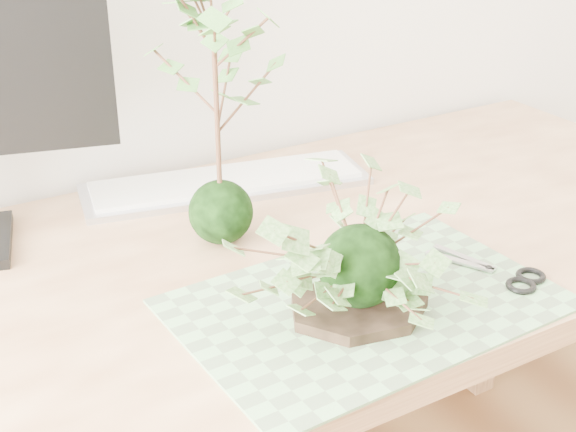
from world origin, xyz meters
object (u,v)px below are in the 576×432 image
at_px(desk, 286,298).
at_px(keyboard, 226,183).
at_px(ivy_kokedama, 361,230).
at_px(maple_kokedama, 215,57).

bearing_deg(desk, keyboard, 84.67).
bearing_deg(ivy_kokedama, maple_kokedama, 102.22).
xyz_separation_m(ivy_kokedama, keyboard, (0.04, 0.44, -0.11)).
xyz_separation_m(desk, maple_kokedama, (-0.07, 0.06, 0.37)).
distance_m(maple_kokedama, keyboard, 0.33).
distance_m(desk, maple_kokedama, 0.38).
height_order(ivy_kokedama, keyboard, ivy_kokedama).
height_order(desk, ivy_kokedama, ivy_kokedama).
distance_m(desk, ivy_kokedama, 0.29).
bearing_deg(desk, maple_kokedama, 138.39).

